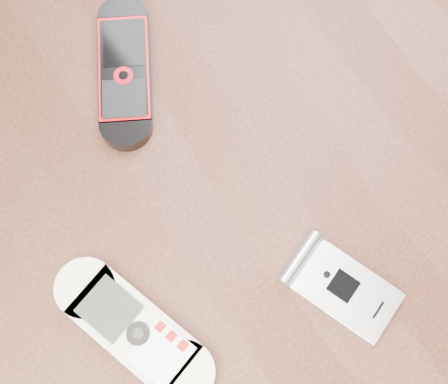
{
  "coord_description": "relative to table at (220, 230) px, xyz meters",
  "views": [
    {
      "loc": [
        -0.08,
        -0.12,
        1.25
      ],
      "look_at": [
        0.01,
        0.0,
        0.76
      ],
      "focal_mm": 50.0,
      "sensor_mm": 36.0,
      "label": 1
    }
  ],
  "objects": [
    {
      "name": "table",
      "position": [
        0.0,
        0.0,
        0.0
      ],
      "size": [
        1.2,
        0.8,
        0.75
      ],
      "color": "black",
      "rests_on": "ground"
    },
    {
      "name": "nokia_black_red",
      "position": [
        -0.0,
        0.14,
        0.11
      ],
      "size": [
        0.12,
        0.15,
        0.01
      ],
      "primitive_type": "cube",
      "rotation": [
        0.0,
        0.0,
        -0.54
      ],
      "color": "black",
      "rests_on": "table"
    },
    {
      "name": "nokia_white",
      "position": [
        -0.12,
        -0.05,
        0.11
      ],
      "size": [
        0.09,
        0.16,
        0.02
      ],
      "primitive_type": "cube",
      "rotation": [
        0.0,
        0.0,
        0.27
      ],
      "color": "white",
      "rests_on": "table"
    },
    {
      "name": "motorola_razr",
      "position": [
        0.04,
        -0.12,
        0.11
      ],
      "size": [
        0.08,
        0.1,
        0.01
      ],
      "primitive_type": "cube",
      "rotation": [
        0.0,
        0.0,
        0.33
      ],
      "color": "silver",
      "rests_on": "table"
    },
    {
      "name": "ground",
      "position": [
        0.0,
        0.0,
        -0.64
      ],
      "size": [
        4.0,
        4.0,
        0.0
      ],
      "primitive_type": "plane",
      "color": "#472B19",
      "rests_on": "ground"
    }
  ]
}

